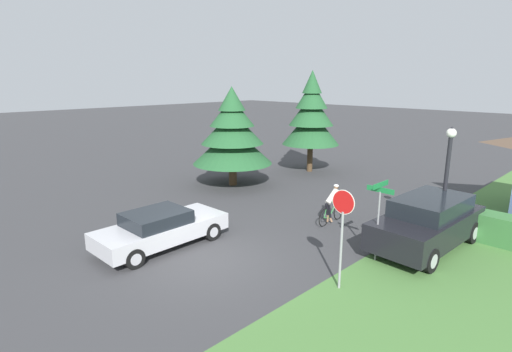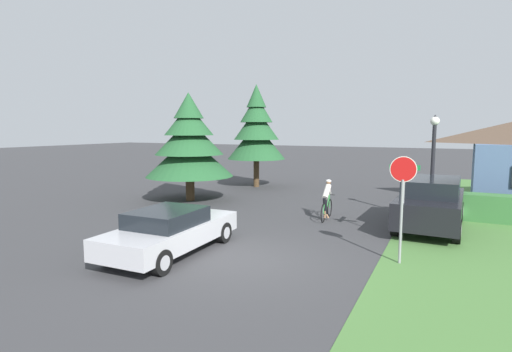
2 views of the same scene
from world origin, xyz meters
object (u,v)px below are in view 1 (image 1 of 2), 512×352
Objects in this scene: cyclist at (332,205)px; street_name_sign at (379,207)px; parked_suv_right at (428,222)px; conifer_tall_far at (311,116)px; stop_sign at (342,221)px; conifer_tall_near at (232,134)px; sedan_left_lane at (161,228)px; street_lamp at (447,168)px.

cyclist is 3.65m from street_name_sign.
parked_suv_right is 0.79× the size of conifer_tall_far.
conifer_tall_near is at bearing -29.02° from stop_sign.
sedan_left_lane is 6.37m from stop_sign.
stop_sign is at bearing -94.83° from street_lamp.
conifer_tall_near reaches higher than parked_suv_right.
sedan_left_lane is at bearing -143.49° from street_name_sign.
street_lamp is at bearing -27.20° from conifer_tall_far.
conifer_tall_far reaches higher than street_lamp.
conifer_tall_far reaches higher than parked_suv_right.
street_lamp is (6.41, 7.73, 1.92)m from sedan_left_lane.
conifer_tall_near is 5.71m from conifer_tall_far.
conifer_tall_near reaches higher than cyclist.
parked_suv_right is at bearing -46.75° from sedan_left_lane.
cyclist is at bearing -25.69° from sedan_left_lane.
street_name_sign is 10.66m from conifer_tall_near.
sedan_left_lane is 1.61× the size of stop_sign.
conifer_tall_far is at bearing 59.29° from parked_suv_right.
street_lamp is (3.64, 1.63, 1.83)m from cyclist.
street_lamp is 3.63m from street_name_sign.
conifer_tall_far is (-6.30, 6.74, 2.67)m from cyclist.
street_name_sign reaches higher than cyclist.
conifer_tall_near is at bearing -99.33° from conifer_tall_far.
street_lamp is 10.87m from conifer_tall_near.
sedan_left_lane is at bearing -58.46° from conifer_tall_near.
sedan_left_lane is 9.06m from parked_suv_right.
conifer_tall_near is (-7.22, 1.14, 2.02)m from cyclist.
cyclist is 7.58m from conifer_tall_near.
street_name_sign is (-0.72, -2.10, 0.87)m from parked_suv_right.
conifer_tall_near reaches higher than street_name_sign.
cyclist is 4.39m from street_lamp.
conifer_tall_near reaches higher than sedan_left_lane.
conifer_tall_far is (0.92, 5.59, 0.65)m from conifer_tall_near.
stop_sign is (3.15, -4.17, 1.21)m from cyclist.
sedan_left_lane is 6.70m from cyclist.
conifer_tall_far is at bearing 152.80° from street_lamp.
conifer_tall_far reaches higher than stop_sign.
street_lamp is 1.58× the size of street_name_sign.
street_lamp is (0.49, 5.80, 0.61)m from stop_sign.
parked_suv_right is 11.10m from conifer_tall_near.
cyclist is 0.38× the size of parked_suv_right.
conifer_tall_far reaches higher than sedan_left_lane.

